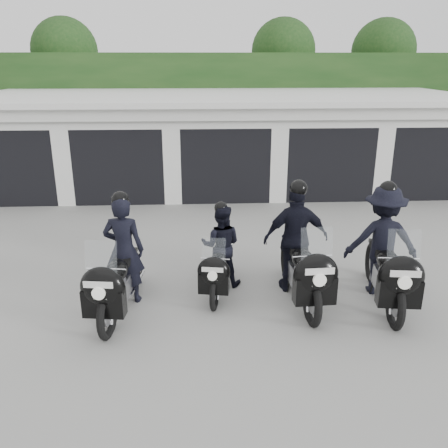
{
  "coord_description": "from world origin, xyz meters",
  "views": [
    {
      "loc": [
        -0.74,
        -8.05,
        4.07
      ],
      "look_at": [
        -0.3,
        0.57,
        1.05
      ],
      "focal_mm": 38.0,
      "sensor_mm": 36.0,
      "label": 1
    }
  ],
  "objects_px": {
    "police_bike_a": "(119,265)",
    "police_bike_c": "(299,248)",
    "police_bike_b": "(220,252)",
    "police_bike_d": "(384,249)"
  },
  "relations": [
    {
      "from": "police_bike_c",
      "to": "police_bike_b",
      "type": "bearing_deg",
      "value": 162.87
    },
    {
      "from": "police_bike_b",
      "to": "police_bike_c",
      "type": "xyz_separation_m",
      "value": [
        1.38,
        -0.34,
        0.2
      ]
    },
    {
      "from": "police_bike_a",
      "to": "police_bike_d",
      "type": "height_order",
      "value": "police_bike_d"
    },
    {
      "from": "police_bike_a",
      "to": "police_bike_c",
      "type": "height_order",
      "value": "police_bike_c"
    },
    {
      "from": "police_bike_b",
      "to": "police_bike_d",
      "type": "height_order",
      "value": "police_bike_d"
    },
    {
      "from": "police_bike_b",
      "to": "police_bike_d",
      "type": "relative_size",
      "value": 0.78
    },
    {
      "from": "police_bike_a",
      "to": "police_bike_b",
      "type": "xyz_separation_m",
      "value": [
        1.71,
        0.72,
        -0.11
      ]
    },
    {
      "from": "police_bike_a",
      "to": "police_bike_b",
      "type": "bearing_deg",
      "value": 29.78
    },
    {
      "from": "police_bike_a",
      "to": "police_bike_c",
      "type": "relative_size",
      "value": 0.95
    },
    {
      "from": "police_bike_c",
      "to": "police_bike_d",
      "type": "distance_m",
      "value": 1.5
    }
  ]
}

